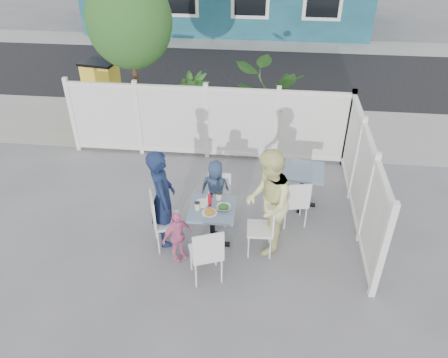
# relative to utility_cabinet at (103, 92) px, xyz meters

# --- Properties ---
(ground) EXTENTS (80.00, 80.00, 0.00)m
(ground) POSITION_rel_utility_cabinet_xyz_m (2.70, -4.00, -0.71)
(ground) COLOR slate
(near_sidewalk) EXTENTS (24.00, 2.60, 0.01)m
(near_sidewalk) POSITION_rel_utility_cabinet_xyz_m (2.70, -0.20, -0.70)
(near_sidewalk) COLOR gray
(near_sidewalk) RESTS_ON ground
(street) EXTENTS (24.00, 5.00, 0.01)m
(street) POSITION_rel_utility_cabinet_xyz_m (2.70, 3.50, -0.71)
(street) COLOR black
(street) RESTS_ON ground
(far_sidewalk) EXTENTS (24.00, 1.60, 0.01)m
(far_sidewalk) POSITION_rel_utility_cabinet_xyz_m (2.70, 6.60, -0.70)
(far_sidewalk) COLOR gray
(far_sidewalk) RESTS_ON ground
(fence_back) EXTENTS (5.86, 0.08, 1.60)m
(fence_back) POSITION_rel_utility_cabinet_xyz_m (2.80, -1.60, 0.08)
(fence_back) COLOR white
(fence_back) RESTS_ON ground
(fence_right) EXTENTS (0.08, 3.66, 1.60)m
(fence_right) POSITION_rel_utility_cabinet_xyz_m (5.70, -3.40, 0.07)
(fence_right) COLOR white
(fence_right) RESTS_ON ground
(tree) EXTENTS (1.80, 1.62, 3.59)m
(tree) POSITION_rel_utility_cabinet_xyz_m (1.10, -0.70, 1.88)
(tree) COLOR #382316
(tree) RESTS_ON ground
(utility_cabinet) EXTENTS (0.84, 0.66, 1.42)m
(utility_cabinet) POSITION_rel_utility_cabinet_xyz_m (0.00, 0.00, 0.00)
(utility_cabinet) COLOR yellow
(utility_cabinet) RESTS_ON ground
(potted_shrub_a) EXTENTS (1.24, 1.24, 1.58)m
(potted_shrub_a) POSITION_rel_utility_cabinet_xyz_m (2.37, -0.90, 0.08)
(potted_shrub_a) COLOR #28531F
(potted_shrub_a) RESTS_ON ground
(potted_shrub_b) EXTENTS (2.22, 2.14, 1.89)m
(potted_shrub_b) POSITION_rel_utility_cabinet_xyz_m (4.23, -1.00, 0.23)
(potted_shrub_b) COLOR #28531F
(potted_shrub_b) RESTS_ON ground
(main_table) EXTENTS (0.72, 0.72, 0.76)m
(main_table) POSITION_rel_utility_cabinet_xyz_m (3.28, -4.38, -0.12)
(main_table) COLOR slate
(main_table) RESTS_ON ground
(spare_table) EXTENTS (0.78, 0.78, 0.75)m
(spare_table) POSITION_rel_utility_cabinet_xyz_m (4.75, -3.12, -0.13)
(spare_table) COLOR slate
(spare_table) RESTS_ON ground
(chair_left) EXTENTS (0.57, 0.58, 1.00)m
(chair_left) POSITION_rel_utility_cabinet_xyz_m (2.48, -4.48, -0.13)
(chair_left) COLOR white
(chair_left) RESTS_ON ground
(chair_right) EXTENTS (0.42, 0.44, 0.93)m
(chair_right) POSITION_rel_utility_cabinet_xyz_m (4.12, -4.44, -0.17)
(chair_right) COLOR white
(chair_right) RESTS_ON ground
(chair_back) EXTENTS (0.43, 0.42, 0.88)m
(chair_back) POSITION_rel_utility_cabinet_xyz_m (3.29, -3.66, -0.20)
(chair_back) COLOR white
(chair_back) RESTS_ON ground
(chair_near) EXTENTS (0.57, 0.56, 0.99)m
(chair_near) POSITION_rel_utility_cabinet_xyz_m (3.30, -5.16, -0.13)
(chair_near) COLOR white
(chair_near) RESTS_ON ground
(chair_spare) EXTENTS (0.49, 0.48, 0.92)m
(chair_spare) POSITION_rel_utility_cabinet_xyz_m (4.61, -3.73, -0.17)
(chair_spare) COLOR white
(chair_spare) RESTS_ON ground
(man) EXTENTS (0.57, 0.71, 1.70)m
(man) POSITION_rel_utility_cabinet_xyz_m (2.48, -4.33, 0.14)
(man) COLOR #152144
(man) RESTS_ON ground
(woman) EXTENTS (0.68, 0.87, 1.78)m
(woman) POSITION_rel_utility_cabinet_xyz_m (4.13, -4.33, 0.18)
(woman) COLOR #F1F15C
(woman) RESTS_ON ground
(boy) EXTENTS (0.54, 0.35, 1.09)m
(boy) POSITION_rel_utility_cabinet_xyz_m (3.23, -3.57, -0.16)
(boy) COLOR navy
(boy) RESTS_ON ground
(toddler) EXTENTS (0.52, 0.53, 0.90)m
(toddler) POSITION_rel_utility_cabinet_xyz_m (2.77, -4.75, -0.26)
(toddler) COLOR pink
(toddler) RESTS_ON ground
(plate_main) EXTENTS (0.24, 0.24, 0.01)m
(plate_main) POSITION_rel_utility_cabinet_xyz_m (3.26, -4.51, 0.06)
(plate_main) COLOR white
(plate_main) RESTS_ON main_table
(plate_side) EXTENTS (0.23, 0.23, 0.02)m
(plate_side) POSITION_rel_utility_cabinet_xyz_m (3.11, -4.28, 0.06)
(plate_side) COLOR white
(plate_side) RESTS_ON main_table
(salad_bowl) EXTENTS (0.22, 0.22, 0.05)m
(salad_bowl) POSITION_rel_utility_cabinet_xyz_m (3.45, -4.39, 0.08)
(salad_bowl) COLOR white
(salad_bowl) RESTS_ON main_table
(coffee_cup_a) EXTENTS (0.08, 0.08, 0.12)m
(coffee_cup_a) POSITION_rel_utility_cabinet_xyz_m (3.05, -4.44, 0.11)
(coffee_cup_a) COLOR beige
(coffee_cup_a) RESTS_ON main_table
(coffee_cup_b) EXTENTS (0.09, 0.09, 0.13)m
(coffee_cup_b) POSITION_rel_utility_cabinet_xyz_m (3.36, -4.16, 0.12)
(coffee_cup_b) COLOR beige
(coffee_cup_b) RESTS_ON main_table
(ketchup_bottle) EXTENTS (0.06, 0.06, 0.20)m
(ketchup_bottle) POSITION_rel_utility_cabinet_xyz_m (3.23, -4.32, 0.15)
(ketchup_bottle) COLOR #AD0B1D
(ketchup_bottle) RESTS_ON main_table
(salt_shaker) EXTENTS (0.03, 0.03, 0.07)m
(salt_shaker) POSITION_rel_utility_cabinet_xyz_m (3.17, -4.17, 0.09)
(salt_shaker) COLOR white
(salt_shaker) RESTS_ON main_table
(pepper_shaker) EXTENTS (0.03, 0.03, 0.08)m
(pepper_shaker) POSITION_rel_utility_cabinet_xyz_m (3.23, -4.10, 0.09)
(pepper_shaker) COLOR black
(pepper_shaker) RESTS_ON main_table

